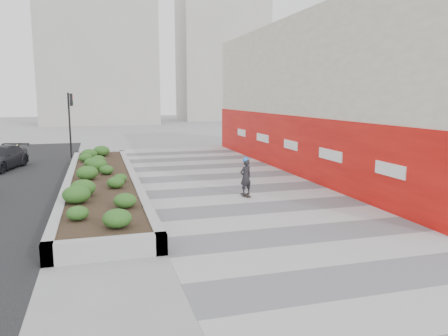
# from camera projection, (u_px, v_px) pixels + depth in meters

# --- Properties ---
(ground) EXTENTS (160.00, 160.00, 0.00)m
(ground) POSITION_uv_depth(u_px,v_px,m) (282.00, 221.00, 14.01)
(ground) COLOR gray
(ground) RESTS_ON ground
(walkway) EXTENTS (8.00, 36.00, 0.01)m
(walkway) POSITION_uv_depth(u_px,v_px,m) (251.00, 200.00, 16.85)
(walkway) COLOR #A8A8AD
(walkway) RESTS_ON ground
(building) EXTENTS (6.04, 24.08, 8.00)m
(building) POSITION_uv_depth(u_px,v_px,m) (335.00, 96.00, 23.78)
(building) COLOR #BCB6A1
(building) RESTS_ON ground
(planter) EXTENTS (3.00, 18.00, 0.90)m
(planter) POSITION_uv_depth(u_px,v_px,m) (102.00, 179.00, 19.07)
(planter) COLOR #9E9EA0
(planter) RESTS_ON ground
(traffic_signal_near) EXTENTS (0.33, 0.28, 4.20)m
(traffic_signal_near) POSITION_uv_depth(u_px,v_px,m) (70.00, 115.00, 28.16)
(traffic_signal_near) COLOR black
(traffic_signal_near) RESTS_ON ground
(distant_bldg_north_l) EXTENTS (16.00, 12.00, 20.00)m
(distant_bldg_north_l) POSITION_uv_depth(u_px,v_px,m) (98.00, 54.00, 63.14)
(distant_bldg_north_l) COLOR #ADAAA3
(distant_bldg_north_l) RESTS_ON ground
(distant_bldg_north_r) EXTENTS (14.00, 10.00, 24.00)m
(distant_bldg_north_r) POSITION_uv_depth(u_px,v_px,m) (222.00, 48.00, 73.04)
(distant_bldg_north_r) COLOR #ADAAA3
(distant_bldg_north_r) RESTS_ON ground
(manhole_cover) EXTENTS (0.44, 0.44, 0.01)m
(manhole_cover) POSITION_uv_depth(u_px,v_px,m) (263.00, 199.00, 16.99)
(manhole_cover) COLOR #595654
(manhole_cover) RESTS_ON ground
(skateboarder) EXTENTS (0.61, 0.73, 1.59)m
(skateboarder) POSITION_uv_depth(u_px,v_px,m) (246.00, 177.00, 17.36)
(skateboarder) COLOR beige
(skateboarder) RESTS_ON ground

